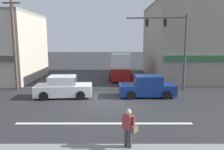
# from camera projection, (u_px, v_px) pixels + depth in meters

# --- Properties ---
(ground_plane) EXTENTS (120.00, 120.00, 0.00)m
(ground_plane) POSITION_uv_depth(u_px,v_px,m) (105.00, 103.00, 14.54)
(ground_plane) COLOR #2B2B2D
(lane_marking_stripe) EXTENTS (9.00, 0.24, 0.01)m
(lane_marking_stripe) POSITION_uv_depth(u_px,v_px,m) (103.00, 123.00, 11.09)
(lane_marking_stripe) COLOR silver
(lane_marking_stripe) RESTS_ON ground
(building_right_corner) EXTENTS (13.00, 11.21, 8.00)m
(building_right_corner) POSITION_uv_depth(u_px,v_px,m) (207.00, 41.00, 24.32)
(building_right_corner) COLOR gray
(building_right_corner) RESTS_ON ground
(utility_pole_near_left) EXTENTS (1.40, 0.22, 7.52)m
(utility_pole_near_left) POSITION_uv_depth(u_px,v_px,m) (13.00, 43.00, 18.01)
(utility_pole_near_left) COLOR brown
(utility_pole_near_left) RESTS_ON ground
(utility_pole_far_right) EXTENTS (1.40, 0.22, 7.46)m
(utility_pole_far_right) POSITION_uv_depth(u_px,v_px,m) (196.00, 43.00, 20.14)
(utility_pole_far_right) COLOR brown
(utility_pole_far_right) RESTS_ON ground
(traffic_light_mast) EXTENTS (4.87, 0.69, 6.20)m
(traffic_light_mast) POSITION_uv_depth(u_px,v_px,m) (172.00, 40.00, 17.77)
(traffic_light_mast) COLOR #47474C
(traffic_light_mast) RESTS_ON ground
(sedan_crossing_leftbound) EXTENTS (4.21, 2.10, 1.58)m
(sedan_crossing_leftbound) POSITION_uv_depth(u_px,v_px,m) (62.00, 88.00, 16.04)
(sedan_crossing_leftbound) COLOR silver
(sedan_crossing_leftbound) RESTS_ON ground
(sedan_parked_curbside) EXTENTS (4.15, 1.97, 1.58)m
(sedan_parked_curbside) POSITION_uv_depth(u_px,v_px,m) (146.00, 87.00, 16.27)
(sedan_parked_curbside) COLOR navy
(sedan_parked_curbside) RESTS_ON ground
(box_truck_crossing_rightbound) EXTENTS (2.43, 5.68, 2.75)m
(box_truck_crossing_rightbound) POSITION_uv_depth(u_px,v_px,m) (120.00, 67.00, 23.39)
(box_truck_crossing_rightbound) COLOR maroon
(box_truck_crossing_rightbound) RESTS_ON ground
(pedestrian_foreground_with_bag) EXTENTS (0.58, 0.58, 1.67)m
(pedestrian_foreground_with_bag) POSITION_uv_depth(u_px,v_px,m) (128.00, 127.00, 8.22)
(pedestrian_foreground_with_bag) COLOR #333338
(pedestrian_foreground_with_bag) RESTS_ON ground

